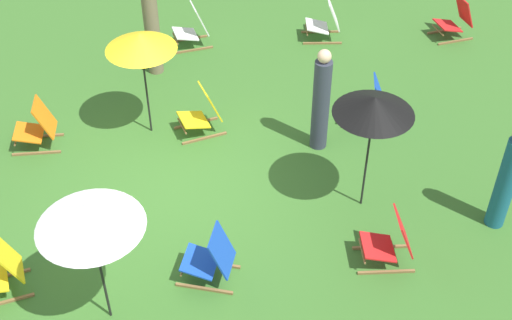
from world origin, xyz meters
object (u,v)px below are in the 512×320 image
(person_1, at_px, (152,31))
(umbrella_0, at_px, (140,42))
(deckchair_1, at_px, (211,258))
(deckchair_2, at_px, (390,241))
(umbrella_2, at_px, (89,216))
(person_0, at_px, (321,102))
(deckchair_7, at_px, (202,113))
(deckchair_6, at_px, (37,127))
(umbrella_1, at_px, (374,106))
(deckchair_9, at_px, (193,28))
(deckchair_0, at_px, (370,103))
(person_2, at_px, (507,179))
(deckchair_3, at_px, (325,22))
(deckchair_8, at_px, (456,20))
(deckchair_4, at_px, (0,271))

(person_1, bearing_deg, umbrella_0, -98.28)
(deckchair_1, relative_size, deckchair_2, 1.04)
(umbrella_2, distance_m, person_0, 4.45)
(deckchair_7, xyz_separation_m, person_1, (-1.89, -0.78, 0.46))
(deckchair_2, relative_size, deckchair_6, 1.00)
(umbrella_1, height_order, person_1, umbrella_1)
(deckchair_9, distance_m, umbrella_0, 3.06)
(deckchair_0, bearing_deg, umbrella_2, -37.41)
(deckchair_2, distance_m, umbrella_1, 1.78)
(deckchair_1, height_order, deckchair_6, same)
(deckchair_0, bearing_deg, umbrella_1, -4.33)
(person_0, distance_m, person_2, 2.95)
(deckchair_6, distance_m, deckchair_9, 3.83)
(umbrella_0, relative_size, person_2, 1.08)
(person_0, bearing_deg, person_2, 88.11)
(deckchair_1, bearing_deg, deckchair_7, -163.24)
(deckchair_6, height_order, deckchair_7, same)
(person_1, relative_size, person_2, 1.03)
(deckchair_3, xyz_separation_m, deckchair_6, (2.84, -5.12, 0.00))
(deckchair_1, height_order, umbrella_1, umbrella_1)
(deckchair_8, xyz_separation_m, person_0, (3.10, -3.25, 0.48))
(umbrella_2, xyz_separation_m, person_1, (-5.49, 0.54, -0.90))
(umbrella_1, xyz_separation_m, person_0, (-1.40, -0.39, -0.91))
(umbrella_0, xyz_separation_m, person_2, (2.64, 4.86, -0.86))
(deckchair_6, distance_m, umbrella_0, 2.20)
(person_0, bearing_deg, deckchair_7, -66.85)
(deckchair_3, xyz_separation_m, deckchair_9, (-0.02, -2.58, 0.00))
(deckchair_1, relative_size, person_2, 0.51)
(deckchair_2, bearing_deg, deckchair_7, -139.93)
(deckchair_3, height_order, deckchair_8, same)
(person_2, bearing_deg, umbrella_1, 123.61)
(umbrella_0, bearing_deg, deckchair_4, -29.98)
(umbrella_2, bearing_deg, umbrella_0, 172.87)
(deckchair_2, xyz_separation_m, person_1, (-4.97, -3.10, 0.46))
(deckchair_2, relative_size, deckchair_8, 0.99)
(deckchair_8, distance_m, deckchair_9, 5.13)
(deckchair_6, relative_size, person_1, 0.48)
(deckchair_7, bearing_deg, deckchair_6, -103.97)
(deckchair_4, height_order, person_2, person_2)
(deckchair_8, bearing_deg, umbrella_1, -43.89)
(deckchair_2, xyz_separation_m, deckchair_7, (-3.08, -2.32, 0.00))
(deckchair_7, relative_size, umbrella_2, 0.46)
(deckchair_8, distance_m, person_1, 5.90)
(deckchair_4, xyz_separation_m, umbrella_0, (-3.15, 1.82, 1.31))
(deckchair_0, bearing_deg, deckchair_7, -79.17)
(deckchair_3, xyz_separation_m, umbrella_0, (2.63, -3.37, 1.31))
(deckchair_1, height_order, person_1, person_1)
(deckchair_6, relative_size, deckchair_9, 0.99)
(umbrella_1, bearing_deg, deckchair_8, 147.59)
(umbrella_1, bearing_deg, deckchair_1, -62.52)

